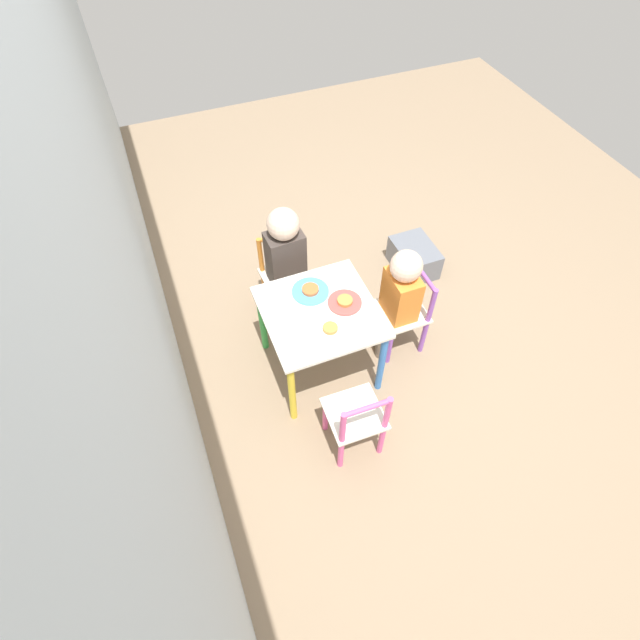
{
  "coord_description": "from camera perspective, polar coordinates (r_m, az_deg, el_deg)",
  "views": [
    {
      "loc": [
        -1.46,
        0.58,
        2.38
      ],
      "look_at": [
        0.0,
        0.0,
        0.42
      ],
      "focal_mm": 28.0,
      "sensor_mm": 36.0,
      "label": 1
    }
  ],
  "objects": [
    {
      "name": "ground_plane",
      "position": [
        2.85,
        0.0,
        -5.25
      ],
      "size": [
        6.0,
        6.0,
        0.0
      ],
      "primitive_type": "plane",
      "color": "#8C755B"
    },
    {
      "name": "plate_front",
      "position": [
        2.48,
        2.85,
        2.07
      ],
      "size": [
        0.17,
        0.17,
        0.03
      ],
      "color": "#E54C47",
      "rests_on": "kids_table"
    },
    {
      "name": "kids_table",
      "position": [
        2.51,
        0.0,
        -0.08
      ],
      "size": [
        0.56,
        0.56,
        0.49
      ],
      "color": "silver",
      "rests_on": "ground_plane"
    },
    {
      "name": "plate_left",
      "position": [
        2.37,
        1.18,
        -1.09
      ],
      "size": [
        0.16,
        0.16,
        0.03
      ],
      "color": "white",
      "rests_on": "kids_table"
    },
    {
      "name": "child_front",
      "position": [
        2.63,
        8.96,
        2.87
      ],
      "size": [
        0.2,
        0.22,
        0.71
      ],
      "rotation": [
        0.0,
        0.0,
        -3.15
      ],
      "color": "#7A6B5B",
      "rests_on": "ground_plane"
    },
    {
      "name": "chair_orange",
      "position": [
        2.94,
        -4.07,
        4.97
      ],
      "size": [
        0.27,
        0.27,
        0.52
      ],
      "rotation": [
        0.0,
        0.0,
        -1.52
      ],
      "color": "silver",
      "rests_on": "ground_plane"
    },
    {
      "name": "house_wall",
      "position": [
        1.82,
        -23.07,
        10.62
      ],
      "size": [
        6.0,
        0.06,
        2.6
      ],
      "color": "#B2C1CC",
      "rests_on": "ground_plane"
    },
    {
      "name": "child_right",
      "position": [
        2.75,
        -3.85,
        7.24
      ],
      "size": [
        0.22,
        0.21,
        0.77
      ],
      "rotation": [
        0.0,
        0.0,
        -1.52
      ],
      "color": "#7A6B5B",
      "rests_on": "ground_plane"
    },
    {
      "name": "chair_pink",
      "position": [
        2.39,
        4.17,
        -11.27
      ],
      "size": [
        0.27,
        0.27,
        0.52
      ],
      "rotation": [
        0.0,
        0.0,
        1.54
      ],
      "color": "silver",
      "rests_on": "ground_plane"
    },
    {
      "name": "storage_bin",
      "position": [
        3.33,
        10.69,
        7.02
      ],
      "size": [
        0.32,
        0.24,
        0.19
      ],
      "color": "slate",
      "rests_on": "ground_plane"
    },
    {
      "name": "plate_right",
      "position": [
        2.53,
        -1.11,
        3.35
      ],
      "size": [
        0.19,
        0.19,
        0.03
      ],
      "color": "#4C9EE0",
      "rests_on": "kids_table"
    },
    {
      "name": "chair_purple",
      "position": [
        2.79,
        9.64,
        0.8
      ],
      "size": [
        0.26,
        0.26,
        0.52
      ],
      "rotation": [
        0.0,
        0.0,
        -3.15
      ],
      "color": "silver",
      "rests_on": "ground_plane"
    }
  ]
}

